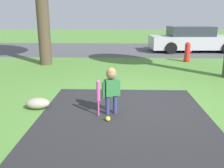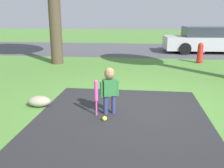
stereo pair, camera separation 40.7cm
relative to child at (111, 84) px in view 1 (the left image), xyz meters
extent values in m
plane|color=#518438|center=(0.62, 0.61, -0.59)|extent=(60.00, 60.00, 0.00)
cube|color=#4C4C51|center=(0.62, 9.61, -0.58)|extent=(40.00, 6.00, 0.01)
cylinder|color=navy|center=(-0.07, -0.03, -0.40)|extent=(0.08, 0.08, 0.37)
cylinder|color=navy|center=(0.07, 0.03, -0.40)|extent=(0.08, 0.08, 0.37)
cube|color=#2D7238|center=(0.00, 0.00, -0.06)|extent=(0.28, 0.23, 0.32)
cylinder|color=#2D7238|center=(-0.14, -0.06, -0.09)|extent=(0.06, 0.06, 0.30)
cylinder|color=#2D7238|center=(0.14, 0.06, -0.09)|extent=(0.06, 0.06, 0.30)
sphere|color=#997051|center=(0.00, 0.00, 0.20)|extent=(0.19, 0.19, 0.19)
sphere|color=#997A47|center=(0.00, 0.00, 0.23)|extent=(0.18, 0.18, 0.18)
sphere|color=#E54CA5|center=(-0.23, -0.11, -0.57)|extent=(0.04, 0.04, 0.04)
cylinder|color=#E54CA5|center=(-0.23, -0.11, -0.44)|extent=(0.03, 0.03, 0.30)
cylinder|color=#E54CA5|center=(-0.23, -0.11, -0.11)|extent=(0.07, 0.07, 0.36)
sphere|color=#E54CA5|center=(-0.23, -0.11, 0.07)|extent=(0.07, 0.07, 0.07)
sphere|color=yellow|center=(-0.05, -0.35, -0.54)|extent=(0.09, 0.09, 0.09)
cylinder|color=red|center=(2.87, 5.73, -0.24)|extent=(0.21, 0.21, 0.70)
sphere|color=red|center=(2.87, 5.73, 0.11)|extent=(0.20, 0.20, 0.20)
cylinder|color=red|center=(2.87, 5.73, -0.50)|extent=(0.27, 0.27, 0.06)
cylinder|color=red|center=(2.99, 5.73, -0.17)|extent=(0.10, 0.08, 0.08)
cube|color=#B7B7BC|center=(3.99, 8.85, -0.11)|extent=(4.62, 1.99, 0.65)
cube|color=#2D333D|center=(3.77, 8.84, 0.46)|extent=(2.26, 1.64, 0.49)
cylinder|color=black|center=(5.34, 9.81, -0.30)|extent=(0.58, 0.21, 0.57)
cylinder|color=black|center=(2.54, 9.64, -0.30)|extent=(0.58, 0.21, 0.57)
cylinder|color=black|center=(2.64, 7.90, -0.30)|extent=(0.58, 0.21, 0.57)
cylinder|color=#4C3D2D|center=(-2.71, 4.95, 1.41)|extent=(0.46, 0.46, 3.99)
ellipsoid|color=#9E937F|center=(-1.50, 0.23, -0.48)|extent=(0.47, 0.33, 0.22)
camera|label=1|loc=(0.17, -4.47, 1.23)|focal=40.00mm
camera|label=2|loc=(0.58, -4.44, 1.23)|focal=40.00mm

